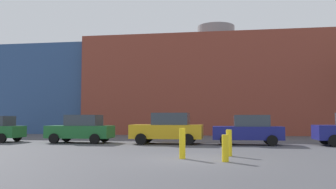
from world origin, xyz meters
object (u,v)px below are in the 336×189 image
at_px(bollard_yellow_0, 182,143).
at_px(parked_car_3, 248,130).
at_px(parked_car_1, 81,129).
at_px(bollard_yellow_1, 229,143).
at_px(parked_car_2, 168,128).
at_px(bollard_yellow_2, 225,148).

bearing_deg(bollard_yellow_0, parked_car_3, 68.68).
bearing_deg(parked_car_1, bollard_yellow_1, 144.29).
distance_m(parked_car_2, bollard_yellow_0, 8.01).
distance_m(bollard_yellow_0, bollard_yellow_2, 1.80).
relative_size(parked_car_3, bollard_yellow_1, 3.71).
bearing_deg(parked_car_1, bollard_yellow_0, 133.35).
distance_m(parked_car_1, bollard_yellow_2, 12.41).
distance_m(parked_car_2, bollard_yellow_1, 7.51).
bearing_deg(parked_car_1, bollard_yellow_2, 136.51).
bearing_deg(bollard_yellow_1, parked_car_3, 79.33).
xyz_separation_m(parked_car_1, bollard_yellow_2, (9.00, -8.54, -0.39)).
height_order(parked_car_3, bollard_yellow_2, parked_car_3).
height_order(parked_car_3, bollard_yellow_1, parked_car_3).
distance_m(parked_car_1, bollard_yellow_0, 10.73).
bearing_deg(parked_car_2, bollard_yellow_0, 102.83).
xyz_separation_m(parked_car_3, bollard_yellow_0, (-3.04, -7.80, -0.28)).
xyz_separation_m(parked_car_1, bollard_yellow_1, (9.17, -6.59, -0.34)).
height_order(bollard_yellow_0, bollard_yellow_1, bollard_yellow_0).
height_order(parked_car_1, parked_car_3, parked_car_1).
height_order(parked_car_2, bollard_yellow_2, parked_car_2).
bearing_deg(parked_car_2, bollard_yellow_1, 118.53).
height_order(parked_car_1, bollard_yellow_2, parked_car_1).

